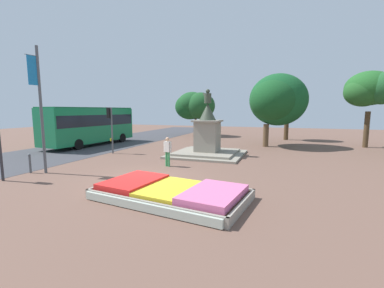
{
  "coord_description": "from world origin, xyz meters",
  "views": [
    {
      "loc": [
        6.17,
        -10.46,
        3.27
      ],
      "look_at": [
        1.54,
        2.38,
        1.47
      ],
      "focal_mm": 24.0,
      "sensor_mm": 36.0,
      "label": 1
    }
  ],
  "objects_px": {
    "traffic_light_mid_block": "(110,122)",
    "pedestrian_near_planter": "(168,150)",
    "city_bus": "(90,124)",
    "flower_planter": "(170,193)",
    "statue_monument": "(207,140)",
    "banner_pole": "(40,107)",
    "kerb_bollard_mid_b": "(30,163)"
  },
  "relations": [
    {
      "from": "traffic_light_mid_block",
      "to": "banner_pole",
      "type": "relative_size",
      "value": 0.54
    },
    {
      "from": "flower_planter",
      "to": "banner_pole",
      "type": "distance_m",
      "value": 8.53
    },
    {
      "from": "statue_monument",
      "to": "kerb_bollard_mid_b",
      "type": "distance_m",
      "value": 11.02
    },
    {
      "from": "flower_planter",
      "to": "pedestrian_near_planter",
      "type": "distance_m",
      "value": 5.64
    },
    {
      "from": "city_bus",
      "to": "pedestrian_near_planter",
      "type": "height_order",
      "value": "city_bus"
    },
    {
      "from": "traffic_light_mid_block",
      "to": "kerb_bollard_mid_b",
      "type": "bearing_deg",
      "value": -90.84
    },
    {
      "from": "banner_pole",
      "to": "pedestrian_near_planter",
      "type": "relative_size",
      "value": 3.74
    },
    {
      "from": "traffic_light_mid_block",
      "to": "pedestrian_near_planter",
      "type": "relative_size",
      "value": 2.01
    },
    {
      "from": "pedestrian_near_planter",
      "to": "flower_planter",
      "type": "bearing_deg",
      "value": -63.8
    },
    {
      "from": "pedestrian_near_planter",
      "to": "kerb_bollard_mid_b",
      "type": "bearing_deg",
      "value": -147.48
    },
    {
      "from": "flower_planter",
      "to": "traffic_light_mid_block",
      "type": "height_order",
      "value": "traffic_light_mid_block"
    },
    {
      "from": "flower_planter",
      "to": "statue_monument",
      "type": "relative_size",
      "value": 1.17
    },
    {
      "from": "city_bus",
      "to": "pedestrian_near_planter",
      "type": "bearing_deg",
      "value": -28.85
    },
    {
      "from": "flower_planter",
      "to": "traffic_light_mid_block",
      "type": "distance_m",
      "value": 11.67
    },
    {
      "from": "pedestrian_near_planter",
      "to": "traffic_light_mid_block",
      "type": "bearing_deg",
      "value": 155.65
    },
    {
      "from": "statue_monument",
      "to": "pedestrian_near_planter",
      "type": "bearing_deg",
      "value": -104.07
    },
    {
      "from": "pedestrian_near_planter",
      "to": "kerb_bollard_mid_b",
      "type": "height_order",
      "value": "pedestrian_near_planter"
    },
    {
      "from": "city_bus",
      "to": "pedestrian_near_planter",
      "type": "xyz_separation_m",
      "value": [
        10.67,
        -5.88,
        -1.02
      ]
    },
    {
      "from": "flower_planter",
      "to": "traffic_light_mid_block",
      "type": "relative_size",
      "value": 1.71
    },
    {
      "from": "city_bus",
      "to": "pedestrian_near_planter",
      "type": "distance_m",
      "value": 12.22
    },
    {
      "from": "statue_monument",
      "to": "banner_pole",
      "type": "height_order",
      "value": "banner_pole"
    },
    {
      "from": "statue_monument",
      "to": "traffic_light_mid_block",
      "type": "xyz_separation_m",
      "value": [
        -7.11,
        -1.71,
        1.28
      ]
    },
    {
      "from": "banner_pole",
      "to": "kerb_bollard_mid_b",
      "type": "height_order",
      "value": "banner_pole"
    },
    {
      "from": "traffic_light_mid_block",
      "to": "kerb_bollard_mid_b",
      "type": "xyz_separation_m",
      "value": [
        -0.1,
        -6.6,
        -1.87
      ]
    },
    {
      "from": "flower_planter",
      "to": "banner_pole",
      "type": "bearing_deg",
      "value": 170.13
    },
    {
      "from": "city_bus",
      "to": "kerb_bollard_mid_b",
      "type": "relative_size",
      "value": 9.41
    },
    {
      "from": "flower_planter",
      "to": "kerb_bollard_mid_b",
      "type": "distance_m",
      "value": 8.65
    },
    {
      "from": "pedestrian_near_planter",
      "to": "kerb_bollard_mid_b",
      "type": "xyz_separation_m",
      "value": [
        -6.1,
        -3.89,
        -0.47
      ]
    },
    {
      "from": "traffic_light_mid_block",
      "to": "city_bus",
      "type": "bearing_deg",
      "value": 145.87
    },
    {
      "from": "flower_planter",
      "to": "statue_monument",
      "type": "height_order",
      "value": "statue_monument"
    },
    {
      "from": "flower_planter",
      "to": "city_bus",
      "type": "bearing_deg",
      "value": 140.33
    },
    {
      "from": "city_bus",
      "to": "pedestrian_near_planter",
      "type": "relative_size",
      "value": 5.54
    }
  ]
}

